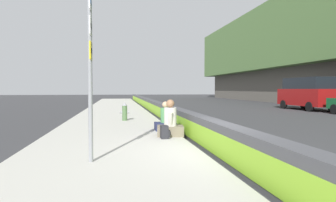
{
  "coord_description": "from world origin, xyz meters",
  "views": [
    {
      "loc": [
        -6.65,
        2.47,
        1.66
      ],
      "look_at": [
        9.08,
        -0.24,
        1.0
      ],
      "focal_mm": 31.35,
      "sensor_mm": 36.0,
      "label": 1
    }
  ],
  "objects_px": {
    "fire_hydrant": "(125,111)",
    "seated_person_foreground": "(170,124)",
    "route_sign_post": "(90,61)",
    "backpack": "(165,132)",
    "parked_car_fourth": "(307,93)",
    "seated_person_middle": "(165,121)"
  },
  "relations": [
    {
      "from": "parked_car_fourth",
      "to": "seated_person_middle",
      "type": "bearing_deg",
      "value": 128.48
    },
    {
      "from": "route_sign_post",
      "to": "parked_car_fourth",
      "type": "height_order",
      "value": "route_sign_post"
    },
    {
      "from": "route_sign_post",
      "to": "seated_person_foreground",
      "type": "distance_m",
      "value": 4.2
    },
    {
      "from": "route_sign_post",
      "to": "parked_car_fourth",
      "type": "relative_size",
      "value": 0.7
    },
    {
      "from": "parked_car_fourth",
      "to": "fire_hydrant",
      "type": "bearing_deg",
      "value": 115.08
    },
    {
      "from": "route_sign_post",
      "to": "backpack",
      "type": "distance_m",
      "value": 3.77
    },
    {
      "from": "fire_hydrant",
      "to": "parked_car_fourth",
      "type": "xyz_separation_m",
      "value": [
        6.76,
        -14.45,
        0.77
      ]
    },
    {
      "from": "fire_hydrant",
      "to": "seated_person_foreground",
      "type": "distance_m",
      "value": 5.05
    },
    {
      "from": "seated_person_foreground",
      "to": "seated_person_middle",
      "type": "bearing_deg",
      "value": -2.02
    },
    {
      "from": "seated_person_foreground",
      "to": "seated_person_middle",
      "type": "height_order",
      "value": "seated_person_foreground"
    },
    {
      "from": "route_sign_post",
      "to": "seated_person_middle",
      "type": "distance_m",
      "value": 5.23
    },
    {
      "from": "route_sign_post",
      "to": "backpack",
      "type": "xyz_separation_m",
      "value": [
        2.6,
        -1.97,
        -1.9
      ]
    },
    {
      "from": "seated_person_foreground",
      "to": "backpack",
      "type": "height_order",
      "value": "seated_person_foreground"
    },
    {
      "from": "seated_person_middle",
      "to": "parked_car_fourth",
      "type": "relative_size",
      "value": 0.21
    },
    {
      "from": "route_sign_post",
      "to": "seated_person_foreground",
      "type": "relative_size",
      "value": 3.05
    },
    {
      "from": "fire_hydrant",
      "to": "seated_person_foreground",
      "type": "relative_size",
      "value": 0.75
    },
    {
      "from": "seated_person_foreground",
      "to": "seated_person_middle",
      "type": "distance_m",
      "value": 1.25
    },
    {
      "from": "fire_hydrant",
      "to": "backpack",
      "type": "xyz_separation_m",
      "value": [
        -5.37,
        -1.09,
        -0.25
      ]
    },
    {
      "from": "backpack",
      "to": "parked_car_fourth",
      "type": "bearing_deg",
      "value": -47.75
    },
    {
      "from": "fire_hydrant",
      "to": "seated_person_foreground",
      "type": "height_order",
      "value": "seated_person_foreground"
    },
    {
      "from": "fire_hydrant",
      "to": "backpack",
      "type": "relative_size",
      "value": 2.2
    },
    {
      "from": "fire_hydrant",
      "to": "parked_car_fourth",
      "type": "distance_m",
      "value": 15.97
    }
  ]
}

